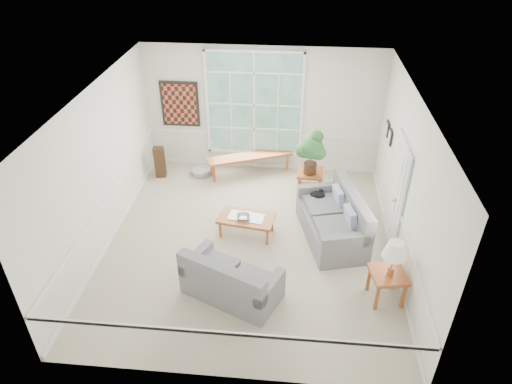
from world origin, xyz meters
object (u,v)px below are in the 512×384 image
coffee_table (246,225)px  side_table (386,286)px  loveseat_front (232,275)px  loveseat_right (332,216)px  end_table (309,182)px

coffee_table → side_table: size_ratio=1.93×
loveseat_front → loveseat_right: bearing=69.3°
end_table → side_table: (1.25, -3.14, -0.00)m
loveseat_right → end_table: size_ratio=3.27×
loveseat_right → end_table: (-0.42, 1.56, -0.22)m
loveseat_front → coffee_table: 1.69m
loveseat_front → side_table: (2.55, 0.14, -0.15)m
coffee_table → end_table: 2.04m
side_table → end_table: bearing=111.7°
loveseat_front → coffee_table: size_ratio=1.46×
coffee_table → loveseat_front: bearing=-83.0°
loveseat_right → coffee_table: loveseat_right is taller
loveseat_right → loveseat_front: 2.43m
end_table → side_table: 3.37m
coffee_table → loveseat_right: bearing=10.4°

